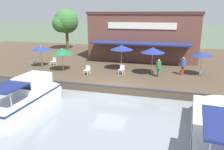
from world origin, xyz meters
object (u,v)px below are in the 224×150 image
at_px(waterfront_restaurant, 145,35).
at_px(cafe_chair_far_corner_seat, 87,70).
at_px(person_mid_patio, 183,64).
at_px(person_at_quay_edge, 159,66).
at_px(patio_umbrella_near_quay_edge, 202,54).
at_px(cafe_chair_beside_entrance, 54,61).
at_px(cafe_chair_facing_river, 34,61).
at_px(tree_behind_restaurant, 65,22).
at_px(patio_umbrella_back_row, 122,48).
at_px(patio_umbrella_mid_patio_right, 62,51).
at_px(patio_umbrella_by_entrance, 41,48).
at_px(motorboat_mid_row, 31,96).
at_px(cafe_chair_back_row_seat, 122,69).
at_px(patio_umbrella_mid_patio_left, 153,50).

relative_size(waterfront_restaurant, cafe_chair_far_corner_seat, 15.14).
distance_m(person_mid_patio, person_at_quay_edge, 2.44).
height_order(patio_umbrella_near_quay_edge, person_at_quay_edge, patio_umbrella_near_quay_edge).
distance_m(cafe_chair_beside_entrance, cafe_chair_facing_river, 2.20).
xyz_separation_m(cafe_chair_far_corner_seat, person_at_quay_edge, (-0.97, 6.37, 0.51)).
xyz_separation_m(cafe_chair_beside_entrance, tree_behind_restaurant, (-10.53, -3.73, 3.68)).
bearing_deg(patio_umbrella_back_row, patio_umbrella_mid_patio_right, -72.09).
height_order(waterfront_restaurant, patio_umbrella_mid_patio_right, waterfront_restaurant).
height_order(cafe_chair_beside_entrance, cafe_chair_facing_river, same).
height_order(cafe_chair_facing_river, person_at_quay_edge, person_at_quay_edge).
xyz_separation_m(cafe_chair_beside_entrance, cafe_chair_facing_river, (0.45, -2.16, 0.00)).
bearing_deg(patio_umbrella_by_entrance, motorboat_mid_row, 28.21).
bearing_deg(person_at_quay_edge, tree_behind_restaurant, -129.01).
bearing_deg(cafe_chair_facing_river, cafe_chair_beside_entrance, 101.82).
bearing_deg(motorboat_mid_row, patio_umbrella_near_quay_edge, 129.03).
distance_m(waterfront_restaurant, cafe_chair_facing_river, 13.96).
height_order(cafe_chair_back_row_seat, tree_behind_restaurant, tree_behind_restaurant).
bearing_deg(patio_umbrella_near_quay_edge, cafe_chair_far_corner_seat, -76.26).
xyz_separation_m(waterfront_restaurant, cafe_chair_far_corner_seat, (10.33, -3.98, -2.35)).
height_order(cafe_chair_far_corner_seat, person_mid_patio, person_mid_patio).
bearing_deg(motorboat_mid_row, cafe_chair_beside_entrance, -158.75).
relative_size(person_mid_patio, tree_behind_restaurant, 0.27).
distance_m(patio_umbrella_mid_patio_right, cafe_chair_beside_entrance, 3.02).
bearing_deg(patio_umbrella_by_entrance, person_mid_patio, 91.57).
bearing_deg(patio_umbrella_back_row, waterfront_restaurant, 170.02).
distance_m(patio_umbrella_back_row, cafe_chair_far_corner_seat, 4.13).
height_order(waterfront_restaurant, cafe_chair_facing_river, waterfront_restaurant).
relative_size(person_at_quay_edge, motorboat_mid_row, 0.25).
bearing_deg(cafe_chair_back_row_seat, patio_umbrella_mid_patio_right, -88.39).
bearing_deg(person_at_quay_edge, patio_umbrella_near_quay_edge, 111.98).
relative_size(cafe_chair_beside_entrance, person_mid_patio, 0.51).
height_order(patio_umbrella_near_quay_edge, cafe_chair_back_row_seat, patio_umbrella_near_quay_edge).
bearing_deg(cafe_chair_beside_entrance, patio_umbrella_back_row, 90.44).
bearing_deg(patio_umbrella_near_quay_edge, waterfront_restaurant, -142.48).
xyz_separation_m(patio_umbrella_mid_patio_right, tree_behind_restaurant, (-12.26, -5.73, 2.23)).
height_order(patio_umbrella_near_quay_edge, motorboat_mid_row, patio_umbrella_near_quay_edge).
height_order(patio_umbrella_mid_patio_left, motorboat_mid_row, patio_umbrella_mid_patio_left).
relative_size(waterfront_restaurant, cafe_chair_back_row_seat, 15.14).
height_order(cafe_chair_facing_river, motorboat_mid_row, motorboat_mid_row).
bearing_deg(cafe_chair_beside_entrance, waterfront_restaurant, 131.03).
xyz_separation_m(patio_umbrella_mid_patio_right, patio_umbrella_near_quay_edge, (-1.59, 12.94, 0.04)).
distance_m(cafe_chair_back_row_seat, person_at_quay_edge, 3.38).
relative_size(patio_umbrella_near_quay_edge, cafe_chair_facing_river, 2.57).
distance_m(cafe_chair_far_corner_seat, person_at_quay_edge, 6.46).
distance_m(patio_umbrella_back_row, tree_behind_restaurant, 15.50).
relative_size(patio_umbrella_by_entrance, cafe_chair_back_row_seat, 2.59).
distance_m(patio_umbrella_by_entrance, person_at_quay_edge, 12.29).
xyz_separation_m(waterfront_restaurant, person_at_quay_edge, (9.36, 2.38, -1.84)).
xyz_separation_m(cafe_chair_back_row_seat, motorboat_mid_row, (7.76, -4.31, -0.22)).
bearing_deg(patio_umbrella_near_quay_edge, cafe_chair_beside_entrance, -90.54).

